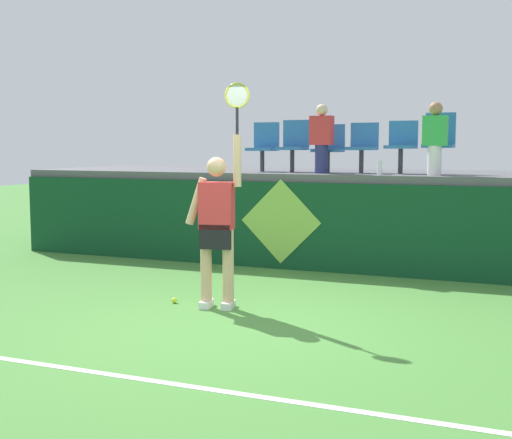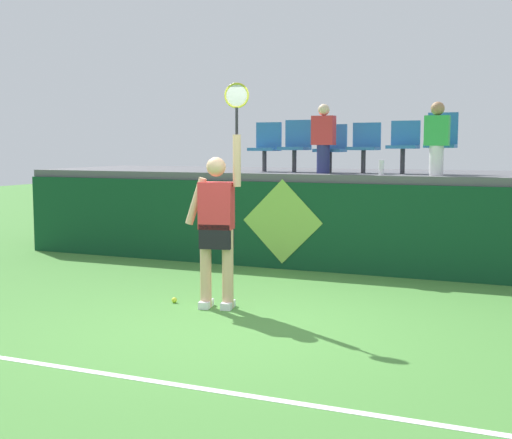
{
  "view_description": "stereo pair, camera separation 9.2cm",
  "coord_description": "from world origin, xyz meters",
  "px_view_note": "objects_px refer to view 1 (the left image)",
  "views": [
    {
      "loc": [
        2.84,
        -6.35,
        1.86
      ],
      "look_at": [
        -0.27,
        1.2,
        0.98
      ],
      "focal_mm": 48.61,
      "sensor_mm": 36.0,
      "label": 1
    },
    {
      "loc": [
        2.92,
        -6.31,
        1.86
      ],
      "look_at": [
        -0.27,
        1.2,
        0.98
      ],
      "focal_mm": 48.61,
      "sensor_mm": 36.0,
      "label": 2
    }
  ],
  "objects_px": {
    "stadium_chair_1": "(294,143)",
    "spectator_0": "(435,137)",
    "stadium_chair_4": "(402,143)",
    "stadium_chair_5": "(439,140)",
    "tennis_player": "(217,223)",
    "stadium_chair_3": "(363,145)",
    "tennis_ball": "(174,300)",
    "water_bottle": "(380,167)",
    "stadium_chair_0": "(264,145)",
    "spectator_1": "(322,138)",
    "stadium_chair_2": "(329,146)"
  },
  "relations": [
    {
      "from": "tennis_player",
      "to": "tennis_ball",
      "type": "distance_m",
      "value": 1.11
    },
    {
      "from": "tennis_player",
      "to": "stadium_chair_2",
      "type": "relative_size",
      "value": 3.36
    },
    {
      "from": "water_bottle",
      "to": "stadium_chair_0",
      "type": "bearing_deg",
      "value": 162.61
    },
    {
      "from": "stadium_chair_3",
      "to": "tennis_ball",
      "type": "bearing_deg",
      "value": -111.29
    },
    {
      "from": "stadium_chair_1",
      "to": "stadium_chair_2",
      "type": "relative_size",
      "value": 1.1
    },
    {
      "from": "tennis_ball",
      "to": "stadium_chair_0",
      "type": "bearing_deg",
      "value": 94.38
    },
    {
      "from": "tennis_player",
      "to": "stadium_chair_4",
      "type": "distance_m",
      "value": 3.93
    },
    {
      "from": "stadium_chair_3",
      "to": "stadium_chair_1",
      "type": "bearing_deg",
      "value": 179.66
    },
    {
      "from": "stadium_chair_4",
      "to": "stadium_chair_5",
      "type": "distance_m",
      "value": 0.55
    },
    {
      "from": "water_bottle",
      "to": "stadium_chair_2",
      "type": "distance_m",
      "value": 1.19
    },
    {
      "from": "spectator_0",
      "to": "stadium_chair_5",
      "type": "bearing_deg",
      "value": 90.0
    },
    {
      "from": "water_bottle",
      "to": "spectator_0",
      "type": "distance_m",
      "value": 0.88
    },
    {
      "from": "stadium_chair_1",
      "to": "spectator_0",
      "type": "xyz_separation_m",
      "value": [
        2.29,
        -0.45,
        0.09
      ]
    },
    {
      "from": "stadium_chair_0",
      "to": "stadium_chair_2",
      "type": "relative_size",
      "value": 1.06
    },
    {
      "from": "tennis_player",
      "to": "stadium_chair_0",
      "type": "distance_m",
      "value": 3.77
    },
    {
      "from": "stadium_chair_0",
      "to": "spectator_1",
      "type": "bearing_deg",
      "value": -20.39
    },
    {
      "from": "stadium_chair_0",
      "to": "stadium_chair_5",
      "type": "distance_m",
      "value": 2.81
    },
    {
      "from": "water_bottle",
      "to": "stadium_chair_3",
      "type": "bearing_deg",
      "value": 122.73
    },
    {
      "from": "stadium_chair_1",
      "to": "spectator_1",
      "type": "xyz_separation_m",
      "value": [
        0.59,
        -0.41,
        0.09
      ]
    },
    {
      "from": "stadium_chair_5",
      "to": "spectator_1",
      "type": "relative_size",
      "value": 0.87
    },
    {
      "from": "stadium_chair_2",
      "to": "spectator_1",
      "type": "xyz_separation_m",
      "value": [
        0.0,
        -0.41,
        0.13
      ]
    },
    {
      "from": "stadium_chair_0",
      "to": "stadium_chair_2",
      "type": "distance_m",
      "value": 1.11
    },
    {
      "from": "water_bottle",
      "to": "tennis_player",
      "type": "bearing_deg",
      "value": -112.48
    },
    {
      "from": "stadium_chair_3",
      "to": "spectator_0",
      "type": "xyz_separation_m",
      "value": [
        1.16,
        -0.44,
        0.11
      ]
    },
    {
      "from": "tennis_ball",
      "to": "water_bottle",
      "type": "relative_size",
      "value": 0.31
    },
    {
      "from": "water_bottle",
      "to": "stadium_chair_4",
      "type": "bearing_deg",
      "value": 73.37
    },
    {
      "from": "stadium_chair_2",
      "to": "stadium_chair_4",
      "type": "height_order",
      "value": "stadium_chair_4"
    },
    {
      "from": "water_bottle",
      "to": "spectator_1",
      "type": "distance_m",
      "value": 1.07
    },
    {
      "from": "tennis_ball",
      "to": "water_bottle",
      "type": "bearing_deg",
      "value": 58.28
    },
    {
      "from": "tennis_ball",
      "to": "spectator_0",
      "type": "distance_m",
      "value": 4.45
    },
    {
      "from": "tennis_ball",
      "to": "stadium_chair_3",
      "type": "bearing_deg",
      "value": 68.71
    },
    {
      "from": "stadium_chair_5",
      "to": "stadium_chair_2",
      "type": "bearing_deg",
      "value": -179.73
    },
    {
      "from": "tennis_ball",
      "to": "stadium_chair_0",
      "type": "xyz_separation_m",
      "value": [
        -0.27,
        3.54,
        1.84
      ]
    },
    {
      "from": "stadium_chair_0",
      "to": "spectator_1",
      "type": "relative_size",
      "value": 0.77
    },
    {
      "from": "stadium_chair_5",
      "to": "spectator_1",
      "type": "distance_m",
      "value": 1.75
    },
    {
      "from": "tennis_ball",
      "to": "water_bottle",
      "type": "height_order",
      "value": "water_bottle"
    },
    {
      "from": "spectator_0",
      "to": "stadium_chair_3",
      "type": "bearing_deg",
      "value": 159.02
    },
    {
      "from": "spectator_0",
      "to": "stadium_chair_1",
      "type": "bearing_deg",
      "value": 168.87
    },
    {
      "from": "stadium_chair_5",
      "to": "stadium_chair_4",
      "type": "bearing_deg",
      "value": -178.91
    },
    {
      "from": "tennis_player",
      "to": "water_bottle",
      "type": "distance_m",
      "value": 3.21
    },
    {
      "from": "tennis_player",
      "to": "spectator_1",
      "type": "bearing_deg",
      "value": 85.34
    },
    {
      "from": "tennis_ball",
      "to": "stadium_chair_0",
      "type": "relative_size",
      "value": 0.08
    },
    {
      "from": "stadium_chair_4",
      "to": "stadium_chair_5",
      "type": "relative_size",
      "value": 0.88
    },
    {
      "from": "stadium_chair_3",
      "to": "tennis_player",
      "type": "bearing_deg",
      "value": -102.62
    },
    {
      "from": "water_bottle",
      "to": "stadium_chair_5",
      "type": "bearing_deg",
      "value": 41.16
    },
    {
      "from": "stadium_chair_4",
      "to": "spectator_1",
      "type": "xyz_separation_m",
      "value": [
        -1.14,
        -0.41,
        0.08
      ]
    },
    {
      "from": "tennis_player",
      "to": "stadium_chair_1",
      "type": "distance_m",
      "value": 3.7
    },
    {
      "from": "water_bottle",
      "to": "stadium_chair_2",
      "type": "relative_size",
      "value": 0.28
    },
    {
      "from": "stadium_chair_1",
      "to": "stadium_chair_5",
      "type": "relative_size",
      "value": 0.91
    },
    {
      "from": "stadium_chair_1",
      "to": "spectator_1",
      "type": "distance_m",
      "value": 0.73
    }
  ]
}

